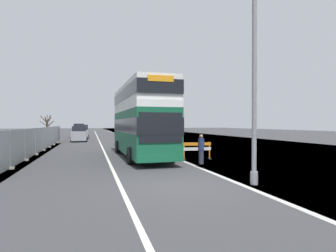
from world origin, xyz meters
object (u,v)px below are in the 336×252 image
object	(u,v)px
lamppost_foreground	(254,68)
pedestrian_at_kerb	(201,149)
car_receding_mid	(83,132)
double_decker_bus	(141,119)
roadworks_barrier	(197,149)
car_receding_far	(79,131)
car_oncoming_near	(79,134)

from	to	relation	value
lamppost_foreground	pedestrian_at_kerb	size ratio (longest dim) A/B	5.52
car_receding_mid	double_decker_bus	bearing A→B (deg)	-80.30
roadworks_barrier	car_receding_far	size ratio (longest dim) A/B	0.42
car_receding_mid	pedestrian_at_kerb	world-z (taller)	car_receding_mid
double_decker_bus	roadworks_barrier	xyz separation A→B (m)	(3.30, -2.37, -1.93)
lamppost_foreground	pedestrian_at_kerb	bearing A→B (deg)	88.87
car_receding_far	double_decker_bus	bearing A→B (deg)	-80.82
double_decker_bus	car_oncoming_near	distance (m)	20.01
roadworks_barrier	car_receding_mid	bearing A→B (deg)	105.02
car_receding_mid	car_receding_far	size ratio (longest dim) A/B	0.89
car_oncoming_near	pedestrian_at_kerb	xyz separation A→B (m)	(7.66, -23.67, -0.11)
pedestrian_at_kerb	car_receding_mid	bearing A→B (deg)	103.29
lamppost_foreground	car_receding_mid	xyz separation A→B (m)	(-7.37, 37.36, -3.48)
pedestrian_at_kerb	roadworks_barrier	bearing A→B (deg)	75.99
pedestrian_at_kerb	lamppost_foreground	bearing A→B (deg)	-91.13
double_decker_bus	pedestrian_at_kerb	bearing A→B (deg)	-57.03
double_decker_bus	lamppost_foreground	bearing A→B (deg)	-74.94
car_receding_far	car_oncoming_near	bearing A→B (deg)	-87.60
car_receding_far	pedestrian_at_kerb	xyz separation A→B (m)	(8.26, -38.10, -0.24)
double_decker_bus	car_oncoming_near	xyz separation A→B (m)	(-4.85, 19.34, -1.68)
car_receding_far	car_receding_mid	bearing A→B (deg)	-83.06
lamppost_foreground	car_oncoming_near	xyz separation A→B (m)	(-7.55, 29.36, -3.52)
lamppost_foreground	pedestrian_at_kerb	distance (m)	6.75
double_decker_bus	roadworks_barrier	size ratio (longest dim) A/B	5.89
car_oncoming_near	car_receding_mid	distance (m)	8.01
car_receding_far	pedestrian_at_kerb	bearing A→B (deg)	-77.76
double_decker_bus	pedestrian_at_kerb	distance (m)	5.46
roadworks_barrier	pedestrian_at_kerb	xyz separation A→B (m)	(-0.49, -1.96, 0.15)
car_receding_mid	car_oncoming_near	bearing A→B (deg)	-91.28
roadworks_barrier	car_oncoming_near	world-z (taller)	car_oncoming_near
lamppost_foreground	car_receding_mid	size ratio (longest dim) A/B	2.38
double_decker_bus	lamppost_foreground	distance (m)	10.54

